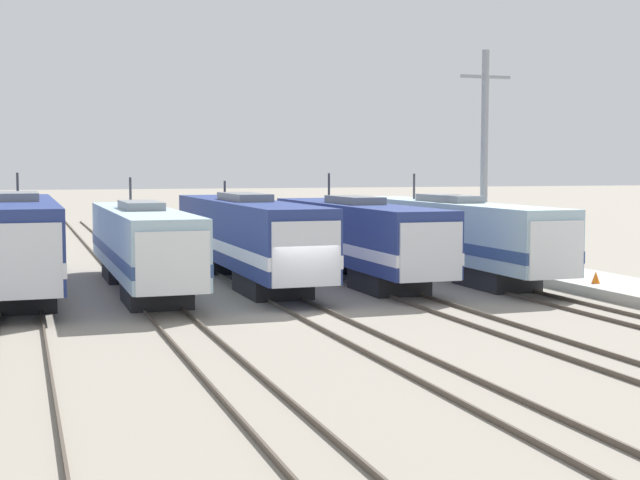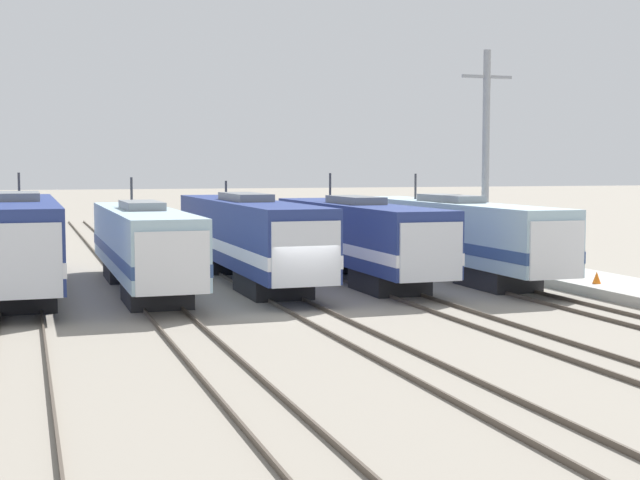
{
  "view_description": "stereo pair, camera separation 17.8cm",
  "coord_description": "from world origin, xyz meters",
  "px_view_note": "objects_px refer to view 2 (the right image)",
  "views": [
    {
      "loc": [
        -10.15,
        -31.87,
        5.41
      ],
      "look_at": [
        0.83,
        0.56,
        2.64
      ],
      "focal_mm": 50.0,
      "sensor_mm": 36.0,
      "label": 1
    },
    {
      "loc": [
        -9.98,
        -31.93,
        5.41
      ],
      "look_at": [
        0.83,
        0.56,
        2.64
      ],
      "focal_mm": 50.0,
      "sensor_mm": 36.0,
      "label": 2
    }
  ],
  "objects_px": {
    "locomotive_far_left": "(20,242)",
    "locomotive_far_right": "(454,235)",
    "locomotive_center_left": "(144,245)",
    "traffic_cone": "(597,278)",
    "catenary_tower_right": "(486,158)",
    "locomotive_center": "(248,237)",
    "locomotive_center_right": "(359,238)"
  },
  "relations": [
    {
      "from": "locomotive_center_right",
      "to": "catenary_tower_right",
      "type": "bearing_deg",
      "value": 15.34
    },
    {
      "from": "locomotive_center",
      "to": "traffic_cone",
      "type": "relative_size",
      "value": 36.78
    },
    {
      "from": "locomotive_center",
      "to": "catenary_tower_right",
      "type": "height_order",
      "value": "catenary_tower_right"
    },
    {
      "from": "traffic_cone",
      "to": "locomotive_far_right",
      "type": "bearing_deg",
      "value": 113.97
    },
    {
      "from": "traffic_cone",
      "to": "locomotive_center_left",
      "type": "bearing_deg",
      "value": 160.32
    },
    {
      "from": "catenary_tower_right",
      "to": "traffic_cone",
      "type": "bearing_deg",
      "value": -87.66
    },
    {
      "from": "locomotive_center_left",
      "to": "catenary_tower_right",
      "type": "relative_size",
      "value": 1.48
    },
    {
      "from": "locomotive_far_left",
      "to": "locomotive_far_right",
      "type": "xyz_separation_m",
      "value": [
        20.4,
        -0.81,
        -0.14
      ]
    },
    {
      "from": "catenary_tower_right",
      "to": "traffic_cone",
      "type": "relative_size",
      "value": 21.92
    },
    {
      "from": "catenary_tower_right",
      "to": "locomotive_center",
      "type": "bearing_deg",
      "value": -176.16
    },
    {
      "from": "locomotive_far_left",
      "to": "locomotive_far_right",
      "type": "bearing_deg",
      "value": -2.27
    },
    {
      "from": "locomotive_center_left",
      "to": "catenary_tower_right",
      "type": "height_order",
      "value": "catenary_tower_right"
    },
    {
      "from": "locomotive_far_left",
      "to": "traffic_cone",
      "type": "distance_m",
      "value": 24.96
    },
    {
      "from": "locomotive_far_right",
      "to": "locomotive_center",
      "type": "bearing_deg",
      "value": 173.51
    },
    {
      "from": "locomotive_far_left",
      "to": "locomotive_center",
      "type": "distance_m",
      "value": 10.21
    },
    {
      "from": "locomotive_far_left",
      "to": "catenary_tower_right",
      "type": "height_order",
      "value": "catenary_tower_right"
    },
    {
      "from": "locomotive_center_left",
      "to": "locomotive_far_right",
      "type": "relative_size",
      "value": 0.9
    },
    {
      "from": "traffic_cone",
      "to": "catenary_tower_right",
      "type": "bearing_deg",
      "value": 92.34
    },
    {
      "from": "locomotive_far_right",
      "to": "traffic_cone",
      "type": "relative_size",
      "value": 36.12
    },
    {
      "from": "locomotive_center_left",
      "to": "locomotive_center",
      "type": "relative_size",
      "value": 0.88
    },
    {
      "from": "locomotive_far_left",
      "to": "locomotive_far_right",
      "type": "height_order",
      "value": "locomotive_far_left"
    },
    {
      "from": "locomotive_far_right",
      "to": "catenary_tower_right",
      "type": "bearing_deg",
      "value": 35.84
    },
    {
      "from": "locomotive_center",
      "to": "locomotive_far_right",
      "type": "xyz_separation_m",
      "value": [
        10.2,
        -1.16,
        -0.07
      ]
    },
    {
      "from": "locomotive_center_right",
      "to": "locomotive_far_right",
      "type": "xyz_separation_m",
      "value": [
        5.1,
        0.14,
        0.01
      ]
    },
    {
      "from": "locomotive_far_left",
      "to": "locomotive_center_right",
      "type": "xyz_separation_m",
      "value": [
        15.3,
        -0.95,
        -0.14
      ]
    },
    {
      "from": "locomotive_center_left",
      "to": "catenary_tower_right",
      "type": "bearing_deg",
      "value": 8.17
    },
    {
      "from": "locomotive_center",
      "to": "catenary_tower_right",
      "type": "xyz_separation_m",
      "value": [
        13.02,
        0.87,
        3.77
      ]
    },
    {
      "from": "locomotive_far_right",
      "to": "traffic_cone",
      "type": "xyz_separation_m",
      "value": [
        3.19,
        -7.18,
        -1.41
      ]
    },
    {
      "from": "locomotive_center_left",
      "to": "locomotive_far_right",
      "type": "distance_m",
      "value": 15.31
    },
    {
      "from": "locomotive_center_right",
      "to": "locomotive_center",
      "type": "bearing_deg",
      "value": 165.71
    },
    {
      "from": "locomotive_far_left",
      "to": "traffic_cone",
      "type": "relative_size",
      "value": 35.19
    },
    {
      "from": "locomotive_center",
      "to": "locomotive_center_left",
      "type": "bearing_deg",
      "value": -161.27
    }
  ]
}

